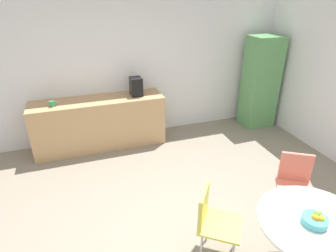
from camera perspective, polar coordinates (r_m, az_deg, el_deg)
The scene contains 10 objects.
ground_plane at distance 3.52m, azimuth 4.73°, elevation -22.65°, with size 6.00×6.00×0.00m, color gray.
wall_back at distance 5.37m, azimuth -7.61°, elevation 11.34°, with size 6.00×0.10×2.60m, color silver.
counter_block at distance 5.25m, azimuth -13.42°, elevation 0.58°, with size 2.27×0.60×0.90m, color tan.
locker_cabinet at distance 6.11m, azimuth 17.94°, elevation 8.29°, with size 0.60×0.50×1.82m, color #599959.
round_table at distance 3.13m, azimuth 26.97°, elevation -18.56°, with size 1.05×1.05×0.73m.
chair_coral at distance 3.88m, azimuth 24.01°, elevation -9.65°, with size 0.58×0.58×0.83m.
chair_yellow at distance 3.11m, azimuth 8.73°, elevation -17.37°, with size 0.59×0.59×0.83m.
fruit_bowl at distance 2.98m, azimuth 27.35°, elevation -16.20°, with size 0.23×0.23×0.13m.
mug_white at distance 4.98m, azimuth -22.12°, elevation 4.14°, with size 0.13×0.08×0.09m.
coffee_maker at distance 5.12m, azimuth -6.39°, elevation 7.85°, with size 0.20×0.24×0.32m, color black.
Camera 1 is at (-1.00, -2.11, 2.64)m, focal length 30.55 mm.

